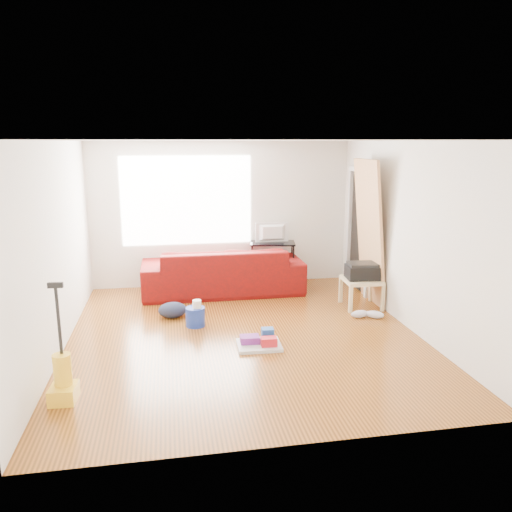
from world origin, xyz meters
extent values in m
cube|color=#5B3210|center=(0.00, 0.00, 0.00)|extent=(4.50, 5.00, 0.01)
cube|color=white|center=(0.00, 0.00, 2.50)|extent=(4.50, 5.00, 0.01)
cube|color=silver|center=(0.00, 2.50, 1.25)|extent=(4.50, 0.01, 2.50)
cube|color=silver|center=(0.00, -2.50, 1.25)|extent=(4.50, 0.01, 2.50)
cube|color=silver|center=(-2.25, 0.00, 1.25)|extent=(0.01, 5.00, 2.50)
cube|color=silver|center=(2.25, 0.00, 1.25)|extent=(0.01, 5.00, 2.50)
cube|color=white|center=(-0.60, 2.48, 1.50)|extent=(2.20, 0.01, 1.50)
cube|color=silver|center=(2.21, 1.25, 1.00)|extent=(0.06, 0.08, 2.00)
cube|color=silver|center=(2.21, 2.15, 1.00)|extent=(0.06, 0.08, 2.00)
cube|color=silver|center=(2.21, 1.70, 2.04)|extent=(0.06, 0.98, 0.08)
cube|color=black|center=(2.24, 1.70, 1.00)|extent=(0.01, 0.86, 1.98)
imported|color=#3B0B0C|center=(-0.06, 1.95, 0.00)|extent=(2.65, 1.04, 0.78)
cube|color=black|center=(0.85, 2.22, 0.03)|extent=(0.84, 0.57, 0.03)
cube|color=black|center=(0.85, 2.22, 0.28)|extent=(0.84, 0.57, 0.03)
cube|color=black|center=(0.85, 2.22, 0.52)|extent=(0.84, 0.57, 0.03)
cube|color=black|center=(0.85, 2.22, 0.76)|extent=(0.84, 0.57, 0.03)
cylinder|color=black|center=(0.46, 2.09, 0.39)|extent=(0.03, 0.03, 0.77)
cylinder|color=black|center=(0.53, 2.47, 0.39)|extent=(0.03, 0.03, 0.77)
cylinder|color=black|center=(1.17, 1.97, 0.39)|extent=(0.03, 0.03, 0.77)
cylinder|color=black|center=(1.23, 2.35, 0.39)|extent=(0.03, 0.03, 0.77)
imported|color=black|center=(0.85, 2.22, 0.94)|extent=(0.59, 0.08, 0.34)
cube|color=beige|center=(1.95, 0.82, 0.42)|extent=(0.57, 0.57, 0.05)
cube|color=beige|center=(1.69, 0.59, 0.20)|extent=(0.05, 0.05, 0.40)
cube|color=beige|center=(1.71, 1.08, 0.20)|extent=(0.05, 0.05, 0.40)
cube|color=beige|center=(2.19, 0.57, 0.20)|extent=(0.05, 0.05, 0.40)
cube|color=beige|center=(2.21, 1.06, 0.20)|extent=(0.05, 0.05, 0.40)
cube|color=black|center=(1.95, 0.82, 0.55)|extent=(0.50, 0.40, 0.20)
cube|color=black|center=(1.95, 0.82, 0.67)|extent=(0.45, 0.35, 0.05)
cylinder|color=#1A34A1|center=(-0.61, 0.44, 0.00)|extent=(0.34, 0.34, 0.26)
cylinder|color=white|center=(-0.58, 0.42, 0.19)|extent=(0.12, 0.12, 0.11)
cube|color=silver|center=(0.12, -0.43, 0.02)|extent=(0.55, 0.45, 0.04)
cube|color=red|center=(0.23, -0.51, 0.10)|extent=(0.20, 0.14, 0.11)
cube|color=#702282|center=(0.02, -0.37, 0.09)|extent=(0.24, 0.18, 0.09)
cube|color=#214E9E|center=(0.25, -0.32, 0.12)|extent=(0.15, 0.13, 0.15)
ellipsoid|color=#1B2336|center=(-0.92, 0.84, 0.00)|extent=(0.42, 0.34, 0.22)
ellipsoid|color=silver|center=(1.75, 0.35, 0.06)|extent=(0.28, 0.14, 0.11)
ellipsoid|color=silver|center=(1.95, 0.29, 0.06)|extent=(0.29, 0.24, 0.11)
cube|color=yellow|center=(-2.00, -1.39, 0.08)|extent=(0.27, 0.30, 0.16)
cylinder|color=yellow|center=(-2.00, -1.35, 0.32)|extent=(0.18, 0.18, 0.31)
cylinder|color=black|center=(-2.00, -1.32, 0.80)|extent=(0.03, 0.03, 0.67)
cube|color=black|center=(-2.00, -1.32, 1.16)|extent=(0.14, 0.04, 0.05)
cube|color=#B9854A|center=(2.13, 1.05, 0.00)|extent=(0.28, 0.90, 2.23)
camera|label=1|loc=(-0.92, -6.11, 2.49)|focal=35.00mm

